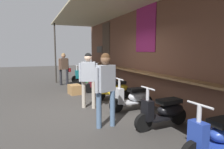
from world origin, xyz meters
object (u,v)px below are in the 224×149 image
Objects in this scene: scooter_silver at (134,97)px; shopper_browsing at (64,66)px; shopper_passing at (106,82)px; scooter_teal at (85,75)px; scooter_maroon at (102,83)px; merchandise_crate at (75,89)px; scooter_blue at (220,135)px; shopper_with_handbag at (89,75)px; scooter_yellow at (115,88)px; scooter_green at (93,79)px; scooter_black at (165,111)px.

scooter_silver is 0.86× the size of shopper_browsing.
scooter_teal is at bearing -29.61° from shopper_passing.
merchandise_crate is at bearing -2.51° from scooter_maroon.
scooter_blue is 0.83× the size of shopper_with_handbag.
shopper_passing reaches higher than scooter_silver.
shopper_passing reaches higher than shopper_with_handbag.
scooter_yellow is 2.51× the size of merchandise_crate.
shopper_with_handbag is (2.13, -1.17, 0.64)m from scooter_maroon.
scooter_silver is at bearing 89.58° from scooter_yellow.
scooter_blue is 2.51× the size of merchandise_crate.
shopper_passing is (5.10, -1.23, 0.66)m from scooter_green.
scooter_teal is 1.00× the size of scooter_yellow.
scooter_green is 1.00× the size of scooter_black.
scooter_teal is 1.37m from scooter_green.
scooter_black is at bearing 89.58° from scooter_yellow.
shopper_passing reaches higher than scooter_blue.
scooter_green and scooter_silver have the same top height.
scooter_yellow is at bearing 87.71° from scooter_teal.
shopper_browsing is at bearing 22.15° from shopper_with_handbag.
shopper_with_handbag is at bearing 0.20° from merchandise_crate.
scooter_silver is 5.35m from shopper_browsing.
scooter_green is 0.83× the size of shopper_passing.
scooter_teal is at bearing -90.42° from scooter_yellow.
scooter_teal is 5.56m from scooter_silver.
scooter_black is at bearing 15.54° from merchandise_crate.
scooter_maroon is 2.72m from shopper_browsing.
scooter_black is at bearing 92.45° from scooter_green.
shopper_browsing reaches higher than scooter_green.
scooter_yellow is at bearing -92.91° from scooter_black.
scooter_black is at bearing -132.18° from shopper_passing.
scooter_maroon is at bearing -174.72° from shopper_browsing.
shopper_browsing is (-6.61, -1.22, 0.60)m from scooter_black.
scooter_blue is (5.67, 0.00, 0.00)m from scooter_maroon.
merchandise_crate is at bearing -49.63° from scooter_yellow.
shopper_with_handbag is (0.73, -1.17, 0.64)m from scooter_yellow.
scooter_yellow is (1.39, 0.00, 0.00)m from scooter_maroon.
scooter_blue is (4.28, -0.00, 0.00)m from scooter_yellow.
shopper_passing is at bearing 67.81° from scooter_maroon.
shopper_browsing is at bearing 15.27° from scooter_teal.
scooter_green is 0.83× the size of shopper_with_handbag.
shopper_with_handbag reaches higher than scooter_teal.
scooter_black is 4.40m from merchandise_crate.
shopper_with_handbag reaches higher than merchandise_crate.
shopper_browsing reaches higher than scooter_silver.
shopper_passing is at bearing -59.37° from scooter_blue.
scooter_black is (2.87, -0.00, 0.00)m from scooter_yellow.
scooter_green and scooter_blue have the same top height.
scooter_maroon and scooter_blue have the same top height.
scooter_green is 1.37m from scooter_maroon.
scooter_maroon is 0.86× the size of shopper_browsing.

